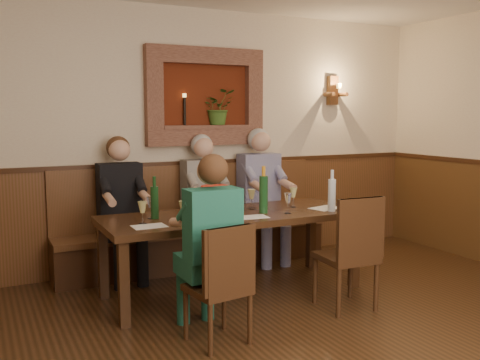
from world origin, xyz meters
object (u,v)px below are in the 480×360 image
object	(u,v)px
person_chair_front	(208,261)
wine_bottle_green_a	(264,193)
bench	(195,237)
person_bench_left	(123,221)
chair_near_left	(219,308)
person_bench_mid	(206,214)
dining_table	(233,221)
person_bench_right	(263,206)
water_bottle	(332,194)
spittoon_bucket	(215,202)
wine_bottle_green_b	(155,202)
chair_near_right	(347,276)

from	to	relation	value
person_chair_front	wine_bottle_green_a	size ratio (longest dim) A/B	3.16
bench	person_bench_left	world-z (taller)	person_bench_left
chair_near_left	person_bench_mid	size ratio (longest dim) A/B	0.62
dining_table	person_bench_right	size ratio (longest dim) A/B	1.60
person_chair_front	wine_bottle_green_a	world-z (taller)	person_chair_front
dining_table	water_bottle	distance (m)	0.97
spittoon_bucket	wine_bottle_green_b	bearing A→B (deg)	157.21
wine_bottle_green_b	wine_bottle_green_a	bearing A→B (deg)	-10.68
wine_bottle_green_b	person_bench_mid	bearing A→B (deg)	43.33
dining_table	wine_bottle_green_b	world-z (taller)	wine_bottle_green_b
person_bench_left	person_chair_front	xyz separation A→B (m)	(0.24, -1.62, -0.03)
wine_bottle_green_b	water_bottle	bearing A→B (deg)	-13.56
person_bench_left	spittoon_bucket	distance (m)	1.16
chair_near_right	water_bottle	size ratio (longest dim) A/B	2.51
bench	person_chair_front	size ratio (longest dim) A/B	2.18
chair_near_left	wine_bottle_green_a	world-z (taller)	wine_bottle_green_a
spittoon_bucket	water_bottle	xyz separation A→B (m)	(1.12, -0.18, 0.02)
person_bench_left	water_bottle	xyz separation A→B (m)	(1.71, -1.14, 0.31)
water_bottle	chair_near_left	bearing A→B (deg)	-155.84
wine_bottle_green_b	chair_near_right	bearing A→B (deg)	-32.08
person_bench_left	person_bench_right	distance (m)	1.59
dining_table	bench	xyz separation A→B (m)	(0.00, 0.94, -0.35)
person_chair_front	wine_bottle_green_a	xyz separation A→B (m)	(0.84, 0.68, 0.36)
chair_near_right	wine_bottle_green_a	bearing A→B (deg)	124.91
person_bench_mid	wine_bottle_green_b	size ratio (longest dim) A/B	3.87
person_bench_mid	person_chair_front	world-z (taller)	person_bench_mid
dining_table	water_bottle	xyz separation A→B (m)	(0.89, -0.31, 0.24)
person_bench_right	chair_near_left	bearing A→B (deg)	-126.93
person_chair_front	wine_bottle_green_a	distance (m)	1.14
dining_table	person_bench_mid	xyz separation A→B (m)	(0.08, 0.84, -0.08)
person_bench_right	wine_bottle_green_a	distance (m)	1.11
person_bench_left	chair_near_right	bearing A→B (deg)	-47.30
bench	wine_bottle_green_a	bearing A→B (deg)	-75.70
chair_near_left	chair_near_right	size ratio (longest dim) A/B	0.91
person_bench_left	bench	bearing A→B (deg)	7.41
water_bottle	bench	bearing A→B (deg)	125.48
bench	wine_bottle_green_a	size ratio (longest dim) A/B	6.88
spittoon_bucket	wine_bottle_green_b	size ratio (longest dim) A/B	0.76
person_bench_right	wine_bottle_green_a	size ratio (longest dim) A/B	3.45
person_bench_left	person_bench_mid	bearing A→B (deg)	-0.01
person_bench_right	dining_table	bearing A→B (deg)	-132.90
bench	water_bottle	distance (m)	1.64
person_bench_left	spittoon_bucket	xyz separation A→B (m)	(0.59, -0.96, 0.30)
dining_table	person_bench_left	distance (m)	1.17
person_bench_mid	wine_bottle_green_b	xyz separation A→B (m)	(-0.80, -0.75, 0.30)
spittoon_bucket	wine_bottle_green_a	size ratio (longest dim) A/B	0.66
person_bench_right	wine_bottle_green_b	bearing A→B (deg)	-153.25
spittoon_bucket	wine_bottle_green_a	world-z (taller)	wine_bottle_green_a
bench	chair_near_right	bearing A→B (deg)	-68.27
bench	person_bench_right	xyz separation A→B (m)	(0.78, -0.11, 0.30)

